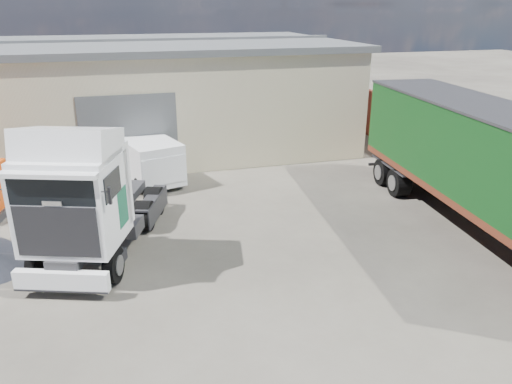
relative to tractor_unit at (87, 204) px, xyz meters
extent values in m
plane|color=#2A2722|center=(3.52, -2.76, -1.79)|extent=(120.00, 120.00, 0.00)
cube|color=beige|center=(-2.48, 13.24, 0.71)|extent=(30.00, 12.00, 5.00)
cube|color=#505355|center=(-2.48, 13.24, 3.36)|extent=(30.60, 12.60, 0.30)
cube|color=#505355|center=(1.52, 7.22, 0.01)|extent=(4.00, 0.08, 3.60)
cube|color=#505355|center=(-2.48, 13.24, 3.56)|extent=(30.60, 0.40, 0.15)
cube|color=maroon|center=(15.02, 3.24, -0.54)|extent=(0.35, 26.00, 2.50)
cylinder|color=black|center=(-0.39, -1.09, -1.29)|extent=(2.55, 1.74, 1.01)
cylinder|color=black|center=(0.73, 2.06, -1.29)|extent=(2.60, 1.76, 1.01)
cylinder|color=black|center=(1.18, 3.32, -1.29)|extent=(2.60, 1.76, 1.01)
cube|color=#2D2D30|center=(0.38, 1.07, -0.93)|extent=(2.92, 6.23, 0.29)
cube|color=white|center=(-0.69, -1.94, -1.27)|extent=(2.37, 1.04, 0.53)
cube|color=white|center=(-0.27, -0.77, 0.38)|extent=(2.98, 2.87, 2.34)
cube|color=black|center=(-0.64, -1.81, 0.02)|extent=(2.00, 0.76, 1.34)
cube|color=black|center=(-0.64, -1.79, 1.07)|extent=(2.04, 0.76, 0.72)
cube|color=white|center=(-0.21, -0.59, 1.88)|extent=(2.85, 2.54, 1.17)
cube|color=#0B5034|center=(-1.28, -0.01, 0.12)|extent=(0.25, 0.68, 1.05)
cube|color=#0B5034|center=(0.98, -0.81, 0.12)|extent=(0.25, 0.68, 1.05)
cylinder|color=#2D2D30|center=(0.80, 2.24, -0.73)|extent=(1.34, 1.34, 0.11)
cylinder|color=black|center=(12.50, 2.79, -1.25)|extent=(2.71, 1.33, 1.09)
cube|color=#2D2D30|center=(12.11, -1.35, -0.87)|extent=(1.99, 12.35, 0.36)
cube|color=#612616|center=(12.11, -1.35, -0.53)|extent=(3.73, 12.51, 0.25)
cube|color=black|center=(12.11, -1.35, 0.93)|extent=(3.73, 12.51, 2.67)
cube|color=#2D2D30|center=(12.11, -1.35, 2.29)|extent=(3.80, 12.58, 0.08)
cylinder|color=black|center=(2.47, 5.54, -1.47)|extent=(1.99, 1.16, 0.65)
cylinder|color=black|center=(1.57, 8.55, -1.47)|extent=(1.99, 1.16, 0.65)
cube|color=white|center=(2.02, 7.04, -0.76)|extent=(3.08, 4.87, 1.67)
cube|color=white|center=(2.55, 5.25, -0.81)|extent=(1.99, 1.36, 1.08)
cube|color=black|center=(2.49, 5.44, -0.27)|extent=(1.67, 0.56, 0.59)
camera|label=1|loc=(1.02, -13.83, 5.27)|focal=35.00mm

